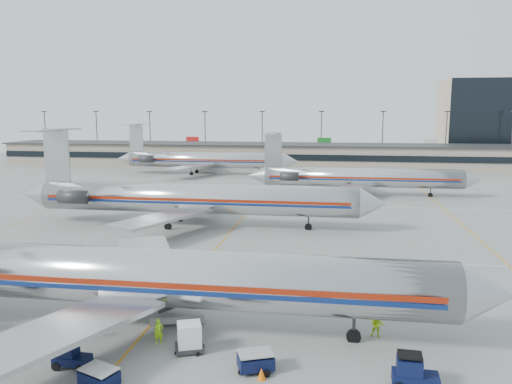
% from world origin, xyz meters
% --- Properties ---
extents(ground, '(260.00, 260.00, 0.00)m').
position_xyz_m(ground, '(0.00, 0.00, 0.00)').
color(ground, gray).
rests_on(ground, ground).
extents(apron_markings, '(160.00, 0.15, 0.02)m').
position_xyz_m(apron_markings, '(0.00, 10.00, 0.01)').
color(apron_markings, silver).
rests_on(apron_markings, ground).
extents(terminal, '(162.00, 17.00, 6.25)m').
position_xyz_m(terminal, '(0.00, 97.97, 3.16)').
color(terminal, gray).
rests_on(terminal, ground).
extents(light_mast_row, '(163.60, 0.40, 15.28)m').
position_xyz_m(light_mast_row, '(0.00, 112.00, 8.58)').
color(light_mast_row, '#38383D').
rests_on(light_mast_row, ground).
extents(distant_building, '(30.00, 20.00, 25.00)m').
position_xyz_m(distant_building, '(62.00, 128.00, 12.50)').
color(distant_building, tan).
rests_on(distant_building, ground).
extents(jet_foreground, '(50.08, 29.49, 13.11)m').
position_xyz_m(jet_foreground, '(-1.85, -8.80, 3.80)').
color(jet_foreground, silver).
rests_on(jet_foreground, ground).
extents(jet_second_row, '(49.33, 29.05, 12.91)m').
position_xyz_m(jet_second_row, '(-6.13, 22.47, 3.75)').
color(jet_second_row, silver).
rests_on(jet_second_row, ground).
extents(jet_third_row, '(41.53, 25.54, 11.36)m').
position_xyz_m(jet_third_row, '(17.00, 51.02, 3.30)').
color(jet_third_row, silver).
rests_on(jet_third_row, ground).
extents(jet_back_row, '(44.86, 27.59, 12.27)m').
position_xyz_m(jet_back_row, '(-18.76, 76.81, 3.56)').
color(jet_back_row, silver).
rests_on(jet_back_row, ground).
extents(tug_center, '(2.15, 1.14, 1.72)m').
position_xyz_m(tug_center, '(-2.55, -14.78, 0.79)').
color(tug_center, black).
rests_on(tug_center, ground).
extents(tug_right, '(2.56, 1.40, 2.02)m').
position_xyz_m(tug_right, '(17.13, -14.08, 0.92)').
color(tug_right, black).
rests_on(tug_right, ground).
extents(cart_inner, '(2.34, 2.00, 1.13)m').
position_xyz_m(cart_inner, '(0.14, -16.56, 0.60)').
color(cart_inner, black).
rests_on(cart_inner, ground).
extents(cart_outer, '(2.40, 2.03, 1.15)m').
position_xyz_m(cart_outer, '(8.37, -13.48, 0.61)').
color(cart_outer, black).
rests_on(cart_outer, ground).
extents(uld_container, '(2.15, 1.98, 1.84)m').
position_xyz_m(uld_container, '(3.86, -11.70, 0.93)').
color(uld_container, '#2D2D30').
rests_on(uld_container, ground).
extents(belt_loader, '(4.62, 2.31, 2.36)m').
position_xyz_m(belt_loader, '(1.90, -7.69, 0.63)').
color(belt_loader, '#979797').
rests_on(belt_loader, ground).
extents(ramp_worker_near, '(0.74, 0.66, 1.69)m').
position_xyz_m(ramp_worker_near, '(1.59, -11.02, 0.85)').
color(ramp_worker_near, '#9AF116').
rests_on(ramp_worker_near, ground).
extents(ramp_worker_far, '(0.99, 0.84, 1.78)m').
position_xyz_m(ramp_worker_far, '(15.76, -7.86, 0.89)').
color(ramp_worker_far, '#BBEA16').
rests_on(ramp_worker_far, ground).
extents(cone_right, '(0.63, 0.63, 0.68)m').
position_xyz_m(cone_right, '(8.85, -14.38, 0.34)').
color(cone_right, orange).
rests_on(cone_right, ground).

